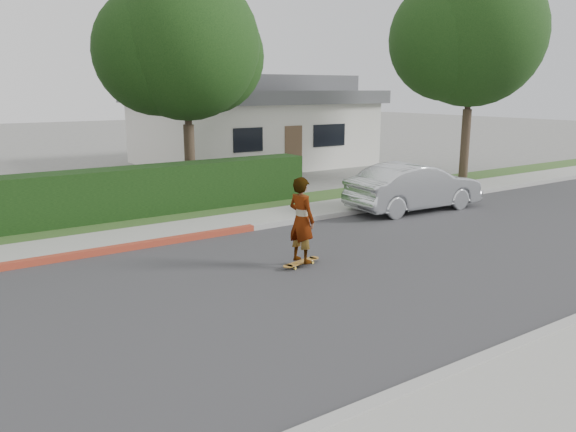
% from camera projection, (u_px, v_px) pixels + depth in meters
% --- Properties ---
extents(ground, '(120.00, 120.00, 0.00)m').
position_uv_depth(ground, '(314.00, 280.00, 11.03)').
color(ground, slate).
rests_on(ground, ground).
extents(road, '(60.00, 8.00, 0.01)m').
position_uv_depth(road, '(314.00, 280.00, 11.03)').
color(road, '#2D2D30').
rests_on(road, ground).
extents(curb_near, '(60.00, 0.20, 0.15)m').
position_uv_depth(curb_near, '(493.00, 357.00, 7.71)').
color(curb_near, '#9E9E99').
rests_on(curb_near, ground).
extents(sidewalk_near, '(60.00, 1.60, 0.12)m').
position_uv_depth(sidewalk_near, '(555.00, 386.00, 6.99)').
color(sidewalk_near, gray).
rests_on(sidewalk_near, ground).
extents(curb_far, '(60.00, 0.20, 0.15)m').
position_uv_depth(curb_far, '(218.00, 233.00, 14.32)').
color(curb_far, '#9E9E99').
rests_on(curb_far, ground).
extents(curb_red_section, '(12.00, 0.21, 0.15)m').
position_uv_depth(curb_red_section, '(2.00, 267.00, 11.58)').
color(curb_red_section, '#9A3521').
rests_on(curb_red_section, ground).
extents(sidewalk_far, '(60.00, 1.60, 0.12)m').
position_uv_depth(sidewalk_far, '(203.00, 227.00, 15.05)').
color(sidewalk_far, gray).
rests_on(sidewalk_far, ground).
extents(planting_strip, '(60.00, 1.60, 0.10)m').
position_uv_depth(planting_strip, '(179.00, 216.00, 16.35)').
color(planting_strip, '#2D4C1E').
rests_on(planting_strip, ground).
extents(hedge, '(15.00, 1.00, 1.50)m').
position_uv_depth(hedge, '(64.00, 201.00, 15.03)').
color(hedge, black).
rests_on(hedge, ground).
extents(tree_center, '(5.66, 4.84, 7.44)m').
position_uv_depth(tree_center, '(183.00, 50.00, 18.17)').
color(tree_center, '#33261C').
rests_on(tree_center, ground).
extents(tree_right, '(6.32, 5.60, 8.56)m').
position_uv_depth(tree_right, '(468.00, 38.00, 22.03)').
color(tree_right, '#33261C').
rests_on(tree_right, ground).
extents(house, '(10.60, 8.60, 4.30)m').
position_uv_depth(house, '(251.00, 121.00, 27.86)').
color(house, beige).
rests_on(house, ground).
extents(skateboard, '(1.04, 0.41, 0.10)m').
position_uv_depth(skateboard, '(301.00, 262.00, 11.87)').
color(skateboard, yellow).
rests_on(skateboard, ground).
extents(skateboarder, '(0.54, 0.73, 1.81)m').
position_uv_depth(skateboarder, '(301.00, 220.00, 11.66)').
color(skateboarder, white).
rests_on(skateboarder, skateboard).
extents(car_silver, '(4.51, 1.80, 1.46)m').
position_uv_depth(car_silver, '(414.00, 187.00, 17.23)').
color(car_silver, silver).
rests_on(car_silver, ground).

